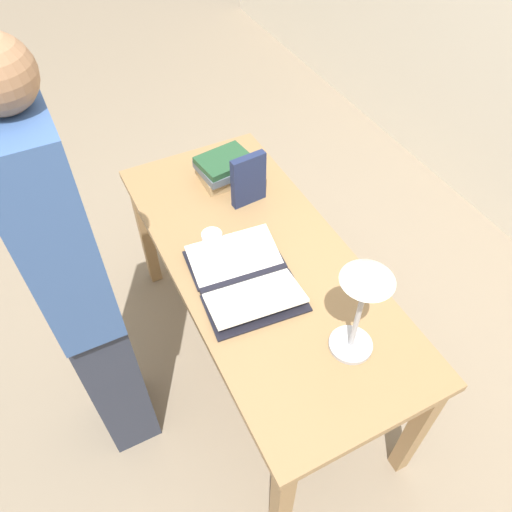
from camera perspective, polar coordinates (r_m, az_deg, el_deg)
name	(u,v)px	position (r m, az deg, el deg)	size (l,w,h in m)	color
ground_plane	(260,357)	(2.62, 0.43, -11.45)	(12.00, 12.00, 0.00)	gray
reading_desk	(261,274)	(2.07, 0.54, -2.08)	(1.60, 0.70, 0.76)	#937047
open_book	(244,278)	(1.91, -1.36, -2.50)	(0.49, 0.41, 0.05)	black
book_stack_tall	(225,169)	(2.32, -3.56, 9.93)	(0.21, 0.25, 0.12)	tan
book_standing_upright	(248,180)	(2.16, -0.87, 8.68)	(0.05, 0.16, 0.24)	#1E284C
reading_lamp	(366,285)	(1.51, 12.49, -3.21)	(0.17, 0.17, 0.44)	#ADADB2
coffee_mug	(213,243)	(1.99, -4.99, 1.48)	(0.11, 0.08, 0.10)	white
person_reader	(82,300)	(1.80, -19.22, -4.82)	(0.36, 0.21, 1.80)	#2D3342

